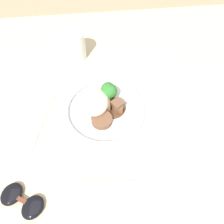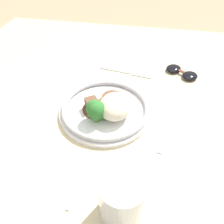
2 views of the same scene
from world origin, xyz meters
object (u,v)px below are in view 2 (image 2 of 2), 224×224
at_px(fork, 130,73).
at_px(knife, 171,124).
at_px(plate, 106,108).
at_px(sunglasses, 182,72).
at_px(juice_glass, 121,200).
at_px(spoon, 64,217).

height_order(fork, knife, same).
bearing_deg(fork, plate, -92.61).
bearing_deg(sunglasses, knife, 25.27).
bearing_deg(sunglasses, juice_glass, 18.80).
bearing_deg(spoon, juice_glass, 116.15).
xyz_separation_m(fork, spoon, (0.48, -0.06, 0.00)).
relative_size(plate, fork, 1.37).
xyz_separation_m(juice_glass, spoon, (0.03, -0.10, -0.04)).
bearing_deg(knife, sunglasses, -173.62).
height_order(juice_glass, sunglasses, juice_glass).
xyz_separation_m(plate, fork, (-0.21, 0.04, -0.02)).
relative_size(plate, sunglasses, 2.04).
xyz_separation_m(juice_glass, knife, (-0.24, 0.09, -0.04)).
bearing_deg(plate, spoon, -4.18).
relative_size(fork, spoon, 1.14).
height_order(fork, spoon, spoon).
relative_size(juice_glass, sunglasses, 0.82).
bearing_deg(knife, juice_glass, -6.18).
bearing_deg(fork, sunglasses, 18.41).
height_order(knife, spoon, spoon).
bearing_deg(plate, knife, 88.55).
bearing_deg(fork, spoon, -88.55).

